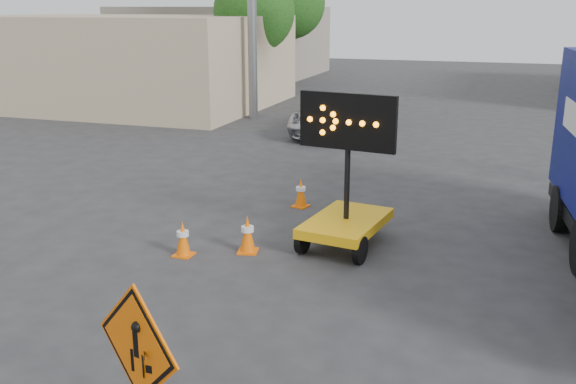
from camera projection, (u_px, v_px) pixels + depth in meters
The scene contains 11 objects.
ground at pixel (203, 380), 7.82m from camera, with size 100.00×100.00×0.00m, color #2D2D30.
storefront_left_near at pixel (119, 60), 29.78m from camera, with size 14.00×10.00×4.00m, color tan.
storefront_left_far at pixel (223, 41), 42.77m from camera, with size 12.00×10.00×4.40m, color gray.
tree_left_near at pixel (254, 12), 29.15m from camera, with size 3.71×3.71×6.03m.
tree_left_far at pixel (289, 3), 36.62m from camera, with size 4.10×4.10×6.66m.
construction_sign at pixel (139, 360), 6.51m from camera, with size 1.23×0.89×1.77m.
arrow_board at pixel (346, 213), 12.05m from camera, with size 1.83×2.20×2.91m.
pickup_truck at pixel (340, 114), 22.81m from camera, with size 2.34×5.08×1.41m, color silver.
cone_a at pixel (183, 238), 11.66m from camera, with size 0.35×0.35×0.67m.
cone_b at pixel (248, 234), 11.82m from camera, with size 0.43×0.43×0.71m.
cone_c at pixel (301, 193), 14.53m from camera, with size 0.42×0.42×0.67m.
Camera 1 is at (3.19, -6.18, 4.38)m, focal length 40.00 mm.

